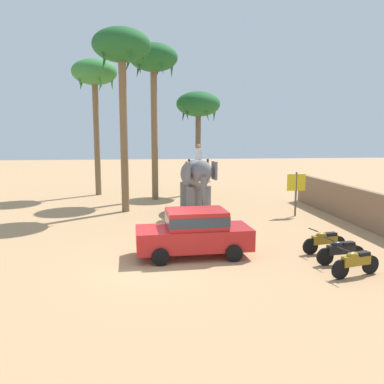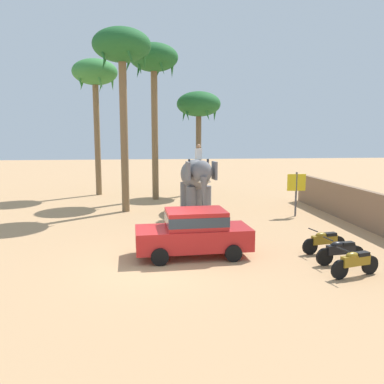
{
  "view_description": "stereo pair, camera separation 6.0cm",
  "coord_description": "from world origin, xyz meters",
  "px_view_note": "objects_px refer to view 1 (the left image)",
  "views": [
    {
      "loc": [
        -0.46,
        -12.57,
        4.31
      ],
      "look_at": [
        1.66,
        5.89,
        1.6
      ],
      "focal_mm": 35.92,
      "sensor_mm": 36.0,
      "label": 1
    },
    {
      "loc": [
        -0.4,
        -12.57,
        4.31
      ],
      "look_at": [
        1.66,
        5.89,
        1.6
      ],
      "focal_mm": 35.92,
      "sensor_mm": 36.0,
      "label": 2
    }
  ],
  "objects_px": {
    "motorcycle_nearest_camera": "(356,262)",
    "signboard_yellow": "(296,185)",
    "motorcycle_second_in_row": "(341,251)",
    "palm_tree_near_hut": "(122,53)",
    "palm_tree_behind_elephant": "(153,64)",
    "palm_tree_left_of_road": "(198,107)",
    "palm_tree_far_back": "(95,77)",
    "motorcycle_mid_row": "(324,241)",
    "car_sedan_foreground": "(195,231)",
    "elephant_with_mahout": "(196,178)"
  },
  "relations": [
    {
      "from": "palm_tree_behind_elephant",
      "to": "signboard_yellow",
      "type": "bearing_deg",
      "value": -41.26
    },
    {
      "from": "car_sedan_foreground",
      "to": "palm_tree_behind_elephant",
      "type": "height_order",
      "value": "palm_tree_behind_elephant"
    },
    {
      "from": "palm_tree_far_back",
      "to": "signboard_yellow",
      "type": "bearing_deg",
      "value": -38.14
    },
    {
      "from": "motorcycle_second_in_row",
      "to": "signboard_yellow",
      "type": "bearing_deg",
      "value": 79.37
    },
    {
      "from": "motorcycle_mid_row",
      "to": "palm_tree_left_of_road",
      "type": "xyz_separation_m",
      "value": [
        -2.75,
        15.15,
        5.96
      ]
    },
    {
      "from": "motorcycle_nearest_camera",
      "to": "signboard_yellow",
      "type": "bearing_deg",
      "value": 79.98
    },
    {
      "from": "motorcycle_nearest_camera",
      "to": "motorcycle_second_in_row",
      "type": "height_order",
      "value": "same"
    },
    {
      "from": "palm_tree_left_of_road",
      "to": "signboard_yellow",
      "type": "height_order",
      "value": "palm_tree_left_of_road"
    },
    {
      "from": "car_sedan_foreground",
      "to": "palm_tree_behind_elephant",
      "type": "relative_size",
      "value": 0.41
    },
    {
      "from": "car_sedan_foreground",
      "to": "palm_tree_behind_elephant",
      "type": "distance_m",
      "value": 15.23
    },
    {
      "from": "elephant_with_mahout",
      "to": "motorcycle_nearest_camera",
      "type": "distance_m",
      "value": 11.28
    },
    {
      "from": "palm_tree_left_of_road",
      "to": "motorcycle_nearest_camera",
      "type": "bearing_deg",
      "value": -81.53
    },
    {
      "from": "elephant_with_mahout",
      "to": "car_sedan_foreground",
      "type": "bearing_deg",
      "value": -97.53
    },
    {
      "from": "palm_tree_behind_elephant",
      "to": "palm_tree_left_of_road",
      "type": "distance_m",
      "value": 4.64
    },
    {
      "from": "palm_tree_left_of_road",
      "to": "elephant_with_mahout",
      "type": "bearing_deg",
      "value": -98.41
    },
    {
      "from": "motorcycle_second_in_row",
      "to": "motorcycle_mid_row",
      "type": "distance_m",
      "value": 1.25
    },
    {
      "from": "palm_tree_far_back",
      "to": "signboard_yellow",
      "type": "xyz_separation_m",
      "value": [
        11.58,
        -9.1,
        -6.78
      ]
    },
    {
      "from": "palm_tree_near_hut",
      "to": "palm_tree_left_of_road",
      "type": "xyz_separation_m",
      "value": [
        5.03,
        6.22,
        -2.4
      ]
    },
    {
      "from": "car_sedan_foreground",
      "to": "motorcycle_second_in_row",
      "type": "xyz_separation_m",
      "value": [
        4.82,
        -1.46,
        -0.46
      ]
    },
    {
      "from": "motorcycle_second_in_row",
      "to": "motorcycle_mid_row",
      "type": "relative_size",
      "value": 1.01
    },
    {
      "from": "palm_tree_behind_elephant",
      "to": "signboard_yellow",
      "type": "height_order",
      "value": "palm_tree_behind_elephant"
    },
    {
      "from": "palm_tree_behind_elephant",
      "to": "car_sedan_foreground",
      "type": "bearing_deg",
      "value": -84.86
    },
    {
      "from": "motorcycle_mid_row",
      "to": "car_sedan_foreground",
      "type": "bearing_deg",
      "value": 177.6
    },
    {
      "from": "palm_tree_behind_elephant",
      "to": "palm_tree_left_of_road",
      "type": "bearing_deg",
      "value": 32.77
    },
    {
      "from": "palm_tree_far_back",
      "to": "palm_tree_near_hut",
      "type": "bearing_deg",
      "value": -70.62
    },
    {
      "from": "motorcycle_nearest_camera",
      "to": "palm_tree_far_back",
      "type": "xyz_separation_m",
      "value": [
        -10.0,
        18.05,
        8.01
      ]
    },
    {
      "from": "elephant_with_mahout",
      "to": "palm_tree_left_of_road",
      "type": "xyz_separation_m",
      "value": [
        1.03,
        7.0,
        4.44
      ]
    },
    {
      "from": "elephant_with_mahout",
      "to": "palm_tree_far_back",
      "type": "distance_m",
      "value": 11.76
    },
    {
      "from": "car_sedan_foreground",
      "to": "motorcycle_nearest_camera",
      "type": "xyz_separation_m",
      "value": [
        4.7,
        -2.62,
        -0.46
      ]
    },
    {
      "from": "motorcycle_mid_row",
      "to": "palm_tree_left_of_road",
      "type": "height_order",
      "value": "palm_tree_left_of_road"
    },
    {
      "from": "elephant_with_mahout",
      "to": "palm_tree_near_hut",
      "type": "height_order",
      "value": "palm_tree_near_hut"
    },
    {
      "from": "motorcycle_second_in_row",
      "to": "palm_tree_far_back",
      "type": "bearing_deg",
      "value": 120.94
    },
    {
      "from": "motorcycle_mid_row",
      "to": "palm_tree_behind_elephant",
      "type": "xyz_separation_m",
      "value": [
        -5.99,
        13.06,
        8.54
      ]
    },
    {
      "from": "elephant_with_mahout",
      "to": "palm_tree_behind_elephant",
      "type": "height_order",
      "value": "palm_tree_behind_elephant"
    },
    {
      "from": "palm_tree_behind_elephant",
      "to": "motorcycle_second_in_row",
      "type": "bearing_deg",
      "value": -67.33
    },
    {
      "from": "motorcycle_nearest_camera",
      "to": "palm_tree_near_hut",
      "type": "height_order",
      "value": "palm_tree_near_hut"
    },
    {
      "from": "motorcycle_second_in_row",
      "to": "elephant_with_mahout",
      "type": "bearing_deg",
      "value": 111.84
    },
    {
      "from": "motorcycle_second_in_row",
      "to": "palm_tree_near_hut",
      "type": "relative_size",
      "value": 0.18
    },
    {
      "from": "motorcycle_nearest_camera",
      "to": "palm_tree_near_hut",
      "type": "relative_size",
      "value": 0.17
    },
    {
      "from": "palm_tree_behind_elephant",
      "to": "palm_tree_far_back",
      "type": "bearing_deg",
      "value": 148.19
    },
    {
      "from": "motorcycle_second_in_row",
      "to": "signboard_yellow",
      "type": "distance_m",
      "value": 8.02
    },
    {
      "from": "motorcycle_second_in_row",
      "to": "palm_tree_near_hut",
      "type": "xyz_separation_m",
      "value": [
        -7.77,
        10.19,
        8.36
      ]
    },
    {
      "from": "palm_tree_far_back",
      "to": "motorcycle_mid_row",
      "type": "bearing_deg",
      "value": -57.04
    },
    {
      "from": "palm_tree_left_of_road",
      "to": "palm_tree_far_back",
      "type": "distance_m",
      "value": 7.68
    },
    {
      "from": "palm_tree_near_hut",
      "to": "palm_tree_far_back",
      "type": "xyz_separation_m",
      "value": [
        -2.36,
        6.7,
        -0.36
      ]
    },
    {
      "from": "palm_tree_far_back",
      "to": "palm_tree_behind_elephant",
      "type": "bearing_deg",
      "value": -31.81
    },
    {
      "from": "elephant_with_mahout",
      "to": "motorcycle_second_in_row",
      "type": "distance_m",
      "value": 10.25
    },
    {
      "from": "palm_tree_behind_elephant",
      "to": "palm_tree_near_hut",
      "type": "xyz_separation_m",
      "value": [
        -1.79,
        -4.13,
        -0.18
      ]
    },
    {
      "from": "elephant_with_mahout",
      "to": "palm_tree_far_back",
      "type": "xyz_separation_m",
      "value": [
        -6.35,
        7.48,
        6.48
      ]
    },
    {
      "from": "car_sedan_foreground",
      "to": "palm_tree_left_of_road",
      "type": "relative_size",
      "value": 0.56
    }
  ]
}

